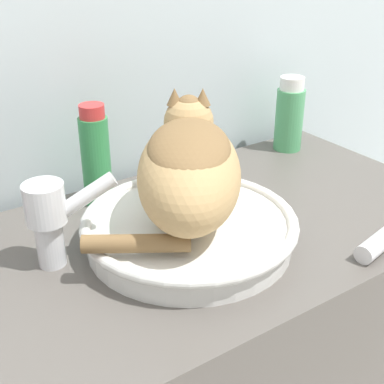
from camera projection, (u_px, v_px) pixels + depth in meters
The scene contains 6 objects.
wall_back at pixel (86, 0), 1.01m from camera, with size 8.00×0.05×2.40m.
sink_basin at pixel (188, 229), 0.90m from camera, with size 0.37×0.37×0.05m.
cat at pixel (187, 165), 0.86m from camera, with size 0.35×0.35×0.18m.
faucet at pixel (52, 216), 0.82m from camera, with size 0.14×0.08×0.15m.
shampoo_bottle_tall at pixel (96, 157), 1.01m from camera, with size 0.06×0.06×0.20m.
mouthwash_bottle at pixel (289, 115), 1.26m from camera, with size 0.07×0.07×0.18m.
Camera 1 is at (-0.43, -0.40, 1.33)m, focal length 50.00 mm.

